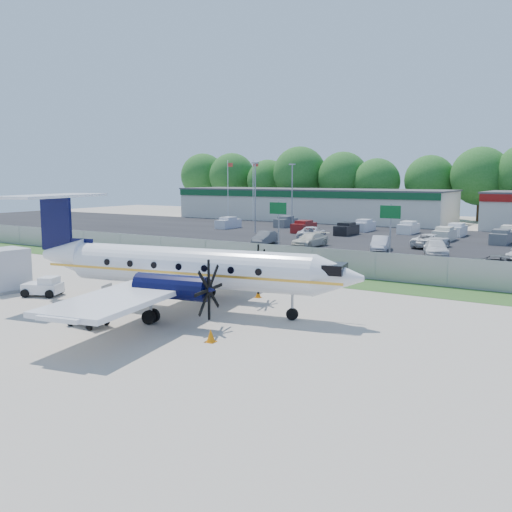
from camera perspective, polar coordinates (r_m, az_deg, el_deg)
The scene contains 29 objects.
ground at distance 31.69m, azimuth -5.76°, elevation -5.40°, with size 170.00×170.00×0.00m, color #B6AA9A.
grass_verge at distance 41.64m, azimuth 4.36°, elevation -2.15°, with size 170.00×4.00×0.02m, color #2D561E.
access_road at distance 47.87m, azimuth 8.24°, elevation -0.88°, with size 170.00×8.00×0.02m, color black.
parking_lot at distance 67.49m, azimuth 15.42°, elevation 1.48°, with size 170.00×32.00×0.02m, color black.
perimeter_fence at distance 43.24m, azimuth 5.60°, elevation -0.45°, with size 120.00×0.06×1.99m.
building_west at distance 96.54m, azimuth 5.46°, elevation 5.16°, with size 46.40×12.40×5.24m.
sign_left at distance 54.52m, azimuth 2.24°, elevation 4.08°, with size 1.80×0.26×5.00m.
sign_mid at distance 50.02m, azimuth 13.28°, elevation 3.52°, with size 1.80×0.26×5.00m.
flagpole_west at distance 96.48m, azimuth -2.79°, elevation 6.98°, with size 1.06×0.12×10.00m.
flagpole_east at distance 93.73m, azimuth -0.26°, elevation 6.96°, with size 1.06×0.12×10.00m.
light_pole_nw at distance 73.54m, azimuth -0.08°, elevation 6.36°, with size 0.90×0.35×9.09m.
light_pole_sw at distance 82.19m, azimuth 3.63°, elevation 6.51°, with size 0.90×0.35×9.09m.
tree_line at distance 100.45m, azimuth 20.96°, elevation 3.28°, with size 112.00×6.00×14.00m, color #1E5A1A, non-canonical shape.
aircraft at distance 31.42m, azimuth -7.26°, elevation -1.07°, with size 20.40×20.01×6.23m.
pushback_tug at distance 37.49m, azimuth -20.42°, elevation -2.90°, with size 2.56×2.28×1.19m.
baggage_cart_near at distance 29.38m, azimuth -16.45°, elevation -5.80°, with size 2.01×1.25×1.04m.
baggage_cart_far at distance 34.45m, azimuth -13.40°, elevation -3.73°, with size 2.11×1.61×0.98m.
service_container at distance 39.92m, azimuth -23.71°, elevation -1.40°, with size 2.72×2.72×2.73m.
cone_nose at distance 25.63m, azimuth -4.55°, elevation -7.97°, with size 0.42×0.42×0.60m.
cone_starboard_wing at distance 34.69m, azimuth 0.21°, elevation -3.77°, with size 0.37×0.37×0.53m.
road_car_west at distance 57.73m, azimuth -10.72°, elevation 0.56°, with size 1.68×4.17×1.42m, color black.
road_car_mid at distance 46.90m, azimuth 22.63°, elevation -1.61°, with size 2.37×5.14×1.43m, color #595B5E.
parked_car_a at distance 61.88m, azimuth 0.92°, elevation 1.19°, with size 1.49×4.27×1.41m, color #595B5E.
parked_car_b at distance 59.87m, azimuth 5.41°, elevation 0.93°, with size 2.02×4.96×1.44m, color beige.
parked_car_c at distance 57.88m, azimuth 12.29°, elevation 0.54°, with size 1.53×4.38×1.44m, color silver.
parked_car_d at distance 55.30m, azimuth 17.52°, elevation 0.01°, with size 2.04×5.02×1.46m, color silver.
parked_car_f at distance 65.79m, azimuth 5.60°, elevation 1.56°, with size 2.71×5.88×1.63m, color silver.
parked_car_g at distance 61.45m, azimuth 17.09°, elevation 0.79°, with size 2.43×5.27×1.47m, color silver.
far_parking_rows at distance 72.28m, azimuth 16.55°, elevation 1.84°, with size 56.00×10.00×1.60m, color gray, non-canonical shape.
Camera 1 is at (18.87, -24.39, 7.31)m, focal length 40.00 mm.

